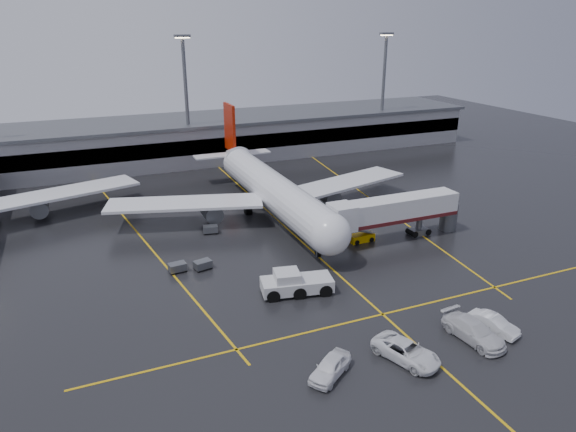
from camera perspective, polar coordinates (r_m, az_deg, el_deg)
name	(u,v)px	position (r m, az deg, el deg)	size (l,w,h in m)	color
ground	(296,236)	(71.60, 0.85, -2.25)	(220.00, 220.00, 0.00)	black
apron_line_centre	(296,236)	(71.59, 0.85, -2.25)	(0.25, 90.00, 0.02)	gold
apron_line_stop	(383,314)	(54.36, 10.36, -10.58)	(60.00, 0.25, 0.02)	gold
apron_line_left	(137,232)	(75.96, -16.25, -1.73)	(0.25, 70.00, 0.02)	gold
apron_line_right	(370,199)	(87.82, 9.03, 1.91)	(0.25, 70.00, 0.02)	gold
terminal	(206,138)	(113.95, -8.96, 8.51)	(122.00, 19.00, 8.60)	gray
light_mast_mid	(186,94)	(105.44, -11.14, 13.01)	(3.00, 1.20, 25.45)	#595B60
light_mast_right	(384,84)	(122.82, 10.46, 14.10)	(3.00, 1.20, 25.45)	#595B60
main_airliner	(270,188)	(78.57, -1.97, 3.13)	(48.80, 45.60, 14.10)	silver
jet_bridge	(395,212)	(70.75, 11.69, 0.43)	(19.90, 3.40, 6.05)	silver
pushback_tractor	(295,284)	(56.86, 0.76, -7.46)	(8.18, 4.64, 2.76)	silver
belt_loader	(362,238)	(70.53, 8.09, -2.36)	(3.48, 1.72, 2.17)	#D19901
service_van_a	(406,351)	(47.91, 12.87, -14.30)	(2.86, 6.19, 1.72)	white
service_van_b	(474,331)	(52.21, 19.74, -11.79)	(2.65, 6.51, 1.89)	silver
service_van_c	(493,324)	(54.24, 21.63, -10.94)	(1.70, 4.87, 1.61)	white
service_van_d	(330,367)	(45.18, 4.65, -16.23)	(1.98, 4.92, 1.68)	white
baggage_cart_a	(203,264)	(63.00, -9.36, -5.27)	(2.23, 1.70, 1.12)	#595B60
baggage_cart_b	(177,267)	(62.92, -12.06, -5.51)	(2.12, 1.50, 1.12)	#595B60
baggage_cart_c	(211,229)	(73.19, -8.52, -1.43)	(2.21, 1.66, 1.12)	#595B60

